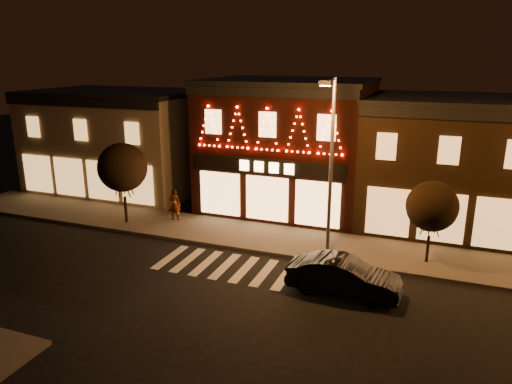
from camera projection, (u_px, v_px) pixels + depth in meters
The scene contains 10 objects.
ground at pixel (184, 306), 19.18m from camera, with size 120.00×120.00×0.00m, color black.
sidewalk_far at pixel (290, 241), 25.66m from camera, with size 44.00×4.00×0.15m, color #47423D.
building_left at pixel (120, 140), 35.18m from camera, with size 12.20×8.28×7.30m.
building_pulp at pixel (288, 145), 30.58m from camera, with size 10.20×8.34×8.30m.
building_right_a at pixel (446, 162), 27.45m from camera, with size 9.20×8.28×7.50m.
streetlamp_mid at pixel (330, 157), 21.95m from camera, with size 0.54×1.97×8.63m.
tree_left at pixel (122, 167), 27.47m from camera, with size 2.84×2.84×4.75m.
tree_right at pixel (432, 206), 22.15m from camera, with size 2.39×2.39×3.99m.
dark_sedan at pixel (344, 276), 19.99m from camera, with size 1.65×4.73×1.56m, color black.
pedestrian at pixel (175, 204), 28.53m from camera, with size 0.70×0.46×1.91m, color gray.
Camera 1 is at (8.82, -15.01, 9.71)m, focal length 33.43 mm.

